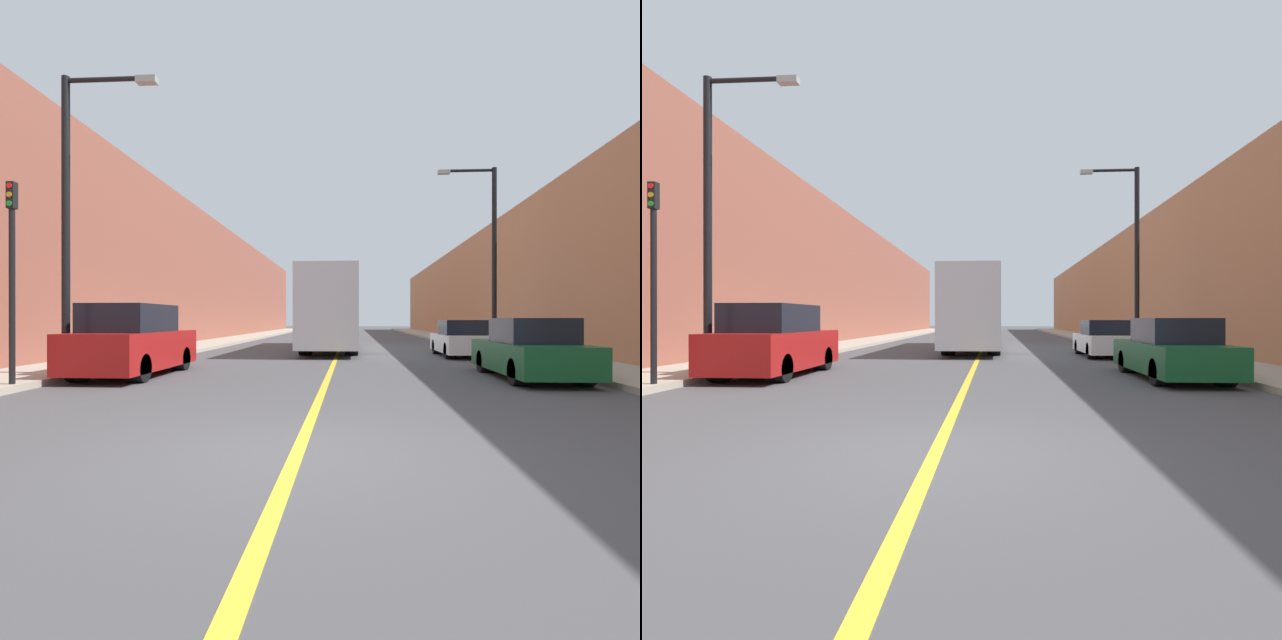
{
  "view_description": "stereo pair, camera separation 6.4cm",
  "coord_description": "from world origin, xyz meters",
  "views": [
    {
      "loc": [
        0.61,
        -5.4,
        1.49
      ],
      "look_at": [
        -0.43,
        10.81,
        1.46
      ],
      "focal_mm": 28.0,
      "sensor_mm": 36.0,
      "label": 1
    },
    {
      "loc": [
        0.67,
        -5.39,
        1.49
      ],
      "look_at": [
        -0.43,
        10.81,
        1.46
      ],
      "focal_mm": 28.0,
      "sensor_mm": 36.0,
      "label": 2
    }
  ],
  "objects": [
    {
      "name": "car_right_mid",
      "position": [
        4.98,
        14.81,
        0.66
      ],
      "size": [
        1.81,
        4.38,
        1.45
      ],
      "color": "silver",
      "rests_on": "ground"
    },
    {
      "name": "bus",
      "position": [
        -0.35,
        18.91,
        1.93
      ],
      "size": [
        2.41,
        12.45,
        3.61
      ],
      "color": "silver",
      "rests_on": "ground"
    },
    {
      "name": "ground_plane",
      "position": [
        0.0,
        0.0,
        0.0
      ],
      "size": [
        200.0,
        200.0,
        0.0
      ],
      "primitive_type": "plane",
      "color": "#474749"
    },
    {
      "name": "sidewalk_right",
      "position": [
        7.53,
        30.0,
        0.08
      ],
      "size": [
        2.68,
        72.0,
        0.15
      ],
      "primitive_type": "cube",
      "color": "#A89E8C",
      "rests_on": "ground"
    },
    {
      "name": "street_lamp_right",
      "position": [
        6.29,
        15.64,
        4.47
      ],
      "size": [
        2.42,
        0.24,
        7.61
      ],
      "color": "black",
      "rests_on": "sidewalk_right"
    },
    {
      "name": "traffic_light",
      "position": [
        -6.39,
        4.45,
        2.42
      ],
      "size": [
        0.16,
        0.18,
        4.17
      ],
      "color": "black",
      "rests_on": "sidewalk_left"
    },
    {
      "name": "sidewalk_left",
      "position": [
        -7.53,
        30.0,
        0.08
      ],
      "size": [
        2.68,
        72.0,
        0.15
      ],
      "primitive_type": "cube",
      "color": "#A89E8C",
      "rests_on": "ground"
    },
    {
      "name": "road_center_line",
      "position": [
        0.0,
        30.0,
        0.0
      ],
      "size": [
        0.16,
        72.0,
        0.01
      ],
      "primitive_type": "cube",
      "color": "gold",
      "rests_on": "ground"
    },
    {
      "name": "building_row_right",
      "position": [
        10.87,
        30.0,
        3.61
      ],
      "size": [
        4.0,
        72.0,
        7.21
      ],
      "primitive_type": "cube",
      "color": "#B2724C",
      "rests_on": "ground"
    },
    {
      "name": "car_right_near",
      "position": [
        5.04,
        7.34,
        0.68
      ],
      "size": [
        1.76,
        4.55,
        1.52
      ],
      "color": "#145128",
      "rests_on": "ground"
    },
    {
      "name": "parked_suv_left",
      "position": [
        -5.13,
        7.36,
        0.87
      ],
      "size": [
        1.86,
        4.65,
        1.87
      ],
      "color": "maroon",
      "rests_on": "ground"
    },
    {
      "name": "building_row_left",
      "position": [
        -10.87,
        30.0,
        4.2
      ],
      "size": [
        4.0,
        72.0,
        8.41
      ],
      "primitive_type": "cube",
      "color": "brown",
      "rests_on": "ground"
    },
    {
      "name": "street_lamp_left",
      "position": [
        -6.29,
        6.55,
        4.34
      ],
      "size": [
        2.42,
        0.24,
        7.36
      ],
      "color": "black",
      "rests_on": "sidewalk_left"
    }
  ]
}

